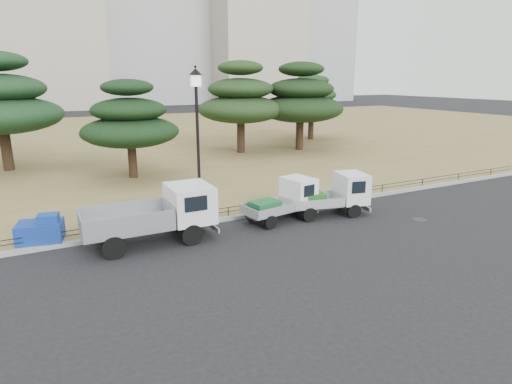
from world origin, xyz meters
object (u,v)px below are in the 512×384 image
truck_kei_front (285,200)px  truck_kei_rear (333,195)px  street_lamp (197,120)px  tarp_pile (41,230)px  truck_large (157,213)px

truck_kei_front → truck_kei_rear: (2.31, -0.43, 0.06)m
street_lamp → tarp_pile: (-6.17, 0.29, -3.84)m
truck_kei_front → truck_kei_rear: bearing=-20.3°
truck_kei_rear → tarp_pile: (-11.94, 2.01, -0.37)m
truck_large → tarp_pile: 4.36m
street_lamp → tarp_pile: size_ratio=3.58×
truck_large → truck_kei_front: (5.67, 0.17, -0.29)m
street_lamp → tarp_pile: 7.27m
truck_large → street_lamp: size_ratio=0.76×
truck_kei_rear → street_lamp: street_lamp is taller
truck_large → truck_kei_rear: 7.99m
truck_kei_rear → tarp_pile: 12.11m
truck_kei_front → street_lamp: (-3.45, 1.29, 3.52)m
tarp_pile → truck_large: bearing=-23.8°
truck_kei_rear → tarp_pile: bearing=-177.6°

